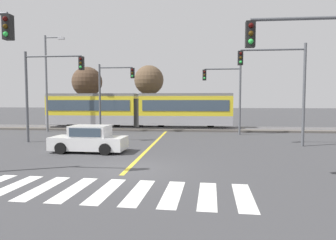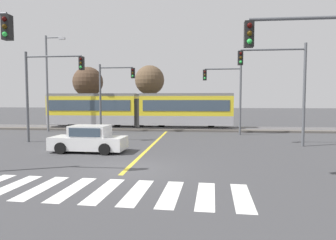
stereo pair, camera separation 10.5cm
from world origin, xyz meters
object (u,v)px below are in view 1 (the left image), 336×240
object	(u,v)px
sedan_crossing	(89,140)
traffic_light_mid_right	(282,78)
traffic_light_near_right	(316,68)
traffic_light_far_left	(111,88)
bare_tree_west	(149,80)
traffic_light_mid_left	(46,82)
street_lamp_west	(48,78)
light_rail_tram	(139,109)
bare_tree_far_west	(87,82)
traffic_light_far_right	(227,88)

from	to	relation	value
sedan_crossing	traffic_light_mid_right	distance (m)	12.52
traffic_light_near_right	traffic_light_mid_right	distance (m)	9.03
traffic_light_far_left	bare_tree_west	size ratio (longest dim) A/B	0.87
traffic_light_near_right	traffic_light_far_left	xyz separation A→B (m)	(-11.76, 15.23, 0.00)
sedan_crossing	bare_tree_west	world-z (taller)	bare_tree_west
sedan_crossing	traffic_light_far_left	world-z (taller)	traffic_light_far_left
sedan_crossing	traffic_light_mid_left	distance (m)	6.58
traffic_light_mid_left	traffic_light_mid_right	bearing A→B (deg)	-0.09
traffic_light_near_right	street_lamp_west	world-z (taller)	street_lamp_west
light_rail_tram	traffic_light_near_right	world-z (taller)	traffic_light_near_right
traffic_light_far_left	light_rail_tram	bearing A→B (deg)	64.72
street_lamp_west	traffic_light_far_left	bearing A→B (deg)	-6.27
light_rail_tram	traffic_light_far_left	world-z (taller)	traffic_light_far_left
traffic_light_far_left	bare_tree_far_west	world-z (taller)	bare_tree_far_west
traffic_light_far_right	street_lamp_west	size ratio (longest dim) A/B	0.68
light_rail_tram	traffic_light_far_right	size ratio (longest dim) A/B	3.04
street_lamp_west	bare_tree_far_west	size ratio (longest dim) A/B	1.27
traffic_light_mid_right	street_lamp_west	world-z (taller)	street_lamp_west
sedan_crossing	traffic_light_mid_left	size ratio (longest dim) A/B	0.68
sedan_crossing	bare_tree_west	xyz separation A→B (m)	(0.34, 18.89, 4.58)
sedan_crossing	traffic_light_far_right	bearing A→B (deg)	47.67
bare_tree_west	bare_tree_far_west	bearing A→B (deg)	177.33
bare_tree_far_west	light_rail_tram	bearing A→B (deg)	-37.66
light_rail_tram	bare_tree_west	size ratio (longest dim) A/B	2.62
sedan_crossing	bare_tree_far_west	world-z (taller)	bare_tree_far_west
bare_tree_far_west	bare_tree_west	distance (m)	7.74
street_lamp_west	bare_tree_far_west	bearing A→B (deg)	87.37
traffic_light_far_right	sedan_crossing	bearing A→B (deg)	-132.33
traffic_light_far_left	traffic_light_far_right	distance (m)	10.17
traffic_light_mid_right	street_lamp_west	distance (m)	20.49
sedan_crossing	street_lamp_west	xyz separation A→B (m)	(-7.79, 10.42, 4.31)
bare_tree_far_west	traffic_light_far_left	bearing A→B (deg)	-58.48
sedan_crossing	traffic_light_far_left	bearing A→B (deg)	99.03
traffic_light_far_right	traffic_light_mid_left	size ratio (longest dim) A/B	0.97
traffic_light_mid_right	bare_tree_west	bearing A→B (deg)	125.76
traffic_light_far_left	bare_tree_far_west	xyz separation A→B (m)	(-5.83, 9.51, 1.08)
traffic_light_far_left	bare_tree_west	world-z (taller)	bare_tree_west
traffic_light_near_right	traffic_light_far_right	bearing A→B (deg)	96.09
light_rail_tram	traffic_light_far_left	size ratio (longest dim) A/B	3.02
traffic_light_mid_right	traffic_light_mid_left	distance (m)	15.80
traffic_light_far_left	traffic_light_mid_right	xyz separation A→B (m)	(13.01, -6.29, 0.29)
traffic_light_near_right	bare_tree_west	world-z (taller)	bare_tree_west
traffic_light_far_right	bare_tree_far_west	bearing A→B (deg)	148.54
light_rail_tram	traffic_light_far_left	bearing A→B (deg)	-115.28
traffic_light_mid_right	sedan_crossing	bearing A→B (deg)	-163.25
bare_tree_west	street_lamp_west	bearing A→B (deg)	-133.85
light_rail_tram	street_lamp_west	size ratio (longest dim) A/B	2.08
light_rail_tram	bare_tree_far_west	bearing A→B (deg)	142.34
traffic_light_mid_left	sedan_crossing	bearing A→B (deg)	-38.68
traffic_light_far_right	street_lamp_west	bearing A→B (deg)	176.64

